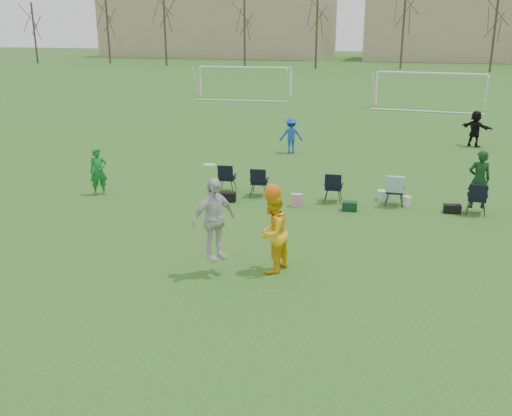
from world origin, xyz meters
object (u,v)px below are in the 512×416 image
(fielder_blue, at_px, (291,135))
(fielder_black, at_px, (475,129))
(fielder_green_near, at_px, (98,171))
(goal_mid, at_px, (431,80))
(center_contest, at_px, (247,226))
(goal_left, at_px, (245,73))

(fielder_blue, xyz_separation_m, fielder_black, (7.94, 3.89, 0.05))
(fielder_green_near, xyz_separation_m, fielder_blue, (4.63, 8.31, 0.00))
(fielder_green_near, distance_m, fielder_black, 17.52)
(fielder_green_near, bearing_deg, goal_mid, 28.09)
(fielder_blue, height_order, goal_mid, goal_mid)
(center_contest, relative_size, goal_mid, 0.35)
(fielder_black, xyz_separation_m, goal_mid, (-2.16, 13.17, 1.08))
(fielder_blue, xyz_separation_m, center_contest, (2.04, -13.01, 0.33))
(goal_left, xyz_separation_m, goal_mid, (14.00, -2.00, 0.00))
(goal_mid, bearing_deg, fielder_blue, -104.72)
(fielder_black, bearing_deg, goal_mid, -45.99)
(fielder_green_near, relative_size, goal_mid, 0.21)
(fielder_green_near, bearing_deg, center_contest, -74.71)
(fielder_green_near, bearing_deg, goal_left, 57.86)
(center_contest, height_order, goal_mid, center_contest)
(center_contest, distance_m, goal_mid, 30.31)
(center_contest, xyz_separation_m, goal_mid, (3.74, 30.07, 0.80))
(fielder_black, bearing_deg, fielder_green_near, 78.83)
(fielder_blue, relative_size, center_contest, 0.62)
(fielder_blue, distance_m, center_contest, 13.17)
(fielder_green_near, distance_m, fielder_blue, 9.51)
(goal_mid, bearing_deg, center_contest, -93.09)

